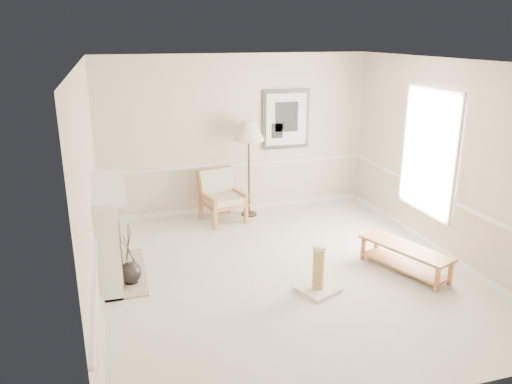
# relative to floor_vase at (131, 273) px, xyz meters

# --- Properties ---
(ground) EXTENTS (5.50, 5.50, 0.00)m
(ground) POSITION_rel_floor_vase_xyz_m (2.11, -0.26, -0.16)
(ground) COLOR silver
(ground) RESTS_ON ground
(room) EXTENTS (5.04, 5.54, 2.92)m
(room) POSITION_rel_floor_vase_xyz_m (2.25, -0.18, 1.71)
(room) COLOR beige
(room) RESTS_ON ground
(fireplace) EXTENTS (0.64, 1.64, 1.31)m
(fireplace) POSITION_rel_floor_vase_xyz_m (-0.23, 0.34, 0.48)
(fireplace) COLOR white
(fireplace) RESTS_ON ground
(floor_vase) EXTENTS (0.30, 0.30, 0.87)m
(floor_vase) POSITION_rel_floor_vase_xyz_m (0.00, 0.00, 0.00)
(floor_vase) COLOR black
(floor_vase) RESTS_ON ground
(armchair) EXTENTS (0.83, 0.87, 0.91)m
(armchair) POSITION_rel_floor_vase_xyz_m (1.70, 2.07, 0.33)
(armchair) COLOR #AF5F38
(armchair) RESTS_ON ground
(floor_lamp) EXTENTS (0.69, 0.69, 1.77)m
(floor_lamp) POSITION_rel_floor_vase_xyz_m (2.25, 2.14, 1.38)
(floor_lamp) COLOR black
(floor_lamp) RESTS_ON ground
(bench) EXTENTS (0.88, 1.41, 0.39)m
(bench) POSITION_rel_floor_vase_xyz_m (3.73, -0.71, 0.10)
(bench) COLOR #AF5F38
(bench) RESTS_ON ground
(scratching_post) EXTENTS (0.60, 0.60, 0.65)m
(scratching_post) POSITION_rel_floor_vase_xyz_m (2.33, -0.90, 0.04)
(scratching_post) COLOR silver
(scratching_post) RESTS_ON ground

